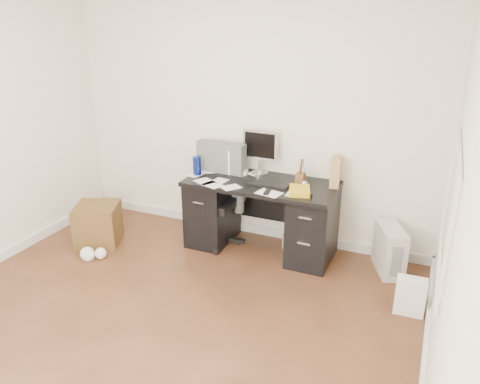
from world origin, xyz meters
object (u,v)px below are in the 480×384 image
(office_chair, at_px, (214,196))
(wicker_basket, at_px, (98,224))
(lcd_monitor, at_px, (260,152))
(pc_tower, at_px, (390,250))
(keyboard, at_px, (269,184))
(desk, at_px, (261,214))

(office_chair, xyz_separation_m, wicker_basket, (-1.14, -0.51, -0.32))
(lcd_monitor, distance_m, pc_tower, 1.59)
(lcd_monitor, relative_size, keyboard, 1.18)
(lcd_monitor, relative_size, office_chair, 0.44)
(keyboard, relative_size, wicker_basket, 0.93)
(desk, relative_size, pc_tower, 3.31)
(office_chair, relative_size, pc_tower, 2.35)
(keyboard, distance_m, office_chair, 0.65)
(lcd_monitor, distance_m, wicker_basket, 1.89)
(lcd_monitor, height_order, pc_tower, lcd_monitor)
(desk, xyz_separation_m, lcd_monitor, (-0.11, 0.23, 0.58))
(desk, xyz_separation_m, wicker_basket, (-1.65, -0.55, -0.18))
(lcd_monitor, height_order, wicker_basket, lcd_monitor)
(desk, xyz_separation_m, office_chair, (-0.51, -0.04, 0.13))
(lcd_monitor, height_order, keyboard, lcd_monitor)
(keyboard, distance_m, pc_tower, 1.30)
(lcd_monitor, relative_size, wicker_basket, 1.09)
(desk, bearing_deg, pc_tower, 3.19)
(keyboard, height_order, wicker_basket, keyboard)
(desk, relative_size, lcd_monitor, 3.20)
(keyboard, bearing_deg, desk, 145.86)
(keyboard, bearing_deg, office_chair, 176.65)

